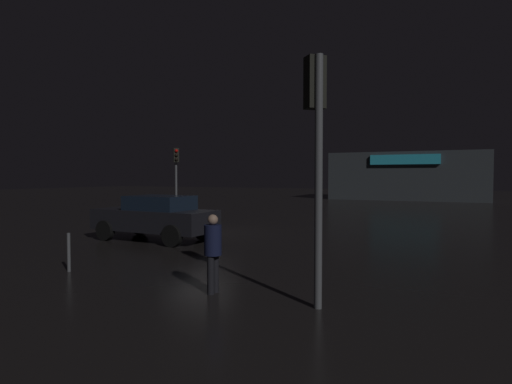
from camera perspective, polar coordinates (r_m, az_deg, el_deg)
name	(u,v)px	position (r m, az deg, el deg)	size (l,w,h in m)	color
ground_plane	(200,233)	(17.22, -7.47, -5.49)	(120.00, 120.00, 0.00)	black
store_building	(409,176)	(44.49, 19.74, 2.01)	(14.17, 7.45, 4.53)	#33383D
traffic_signal_main	(316,127)	(7.49, 8.01, 8.60)	(0.42, 0.42, 4.34)	#595B60
traffic_signal_cross_left	(176,167)	(26.26, -10.63, 3.35)	(0.42, 0.43, 3.96)	#595B60
car_near	(155,217)	(15.54, -13.31, -3.25)	(4.59, 2.10, 1.59)	black
pedestrian	(213,248)	(8.38, -5.79, -7.45)	(0.36, 0.36, 1.54)	black
bollard_kerb_a	(69,252)	(11.18, -23.76, -7.40)	(0.08, 0.08, 0.93)	#595B60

